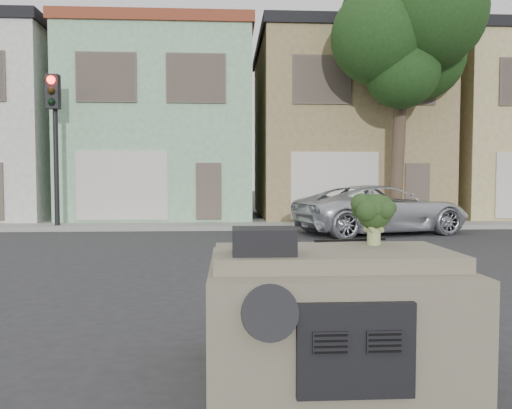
{
  "coord_description": "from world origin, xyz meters",
  "views": [
    {
      "loc": [
        -0.85,
        -7.16,
        1.7
      ],
      "look_at": [
        -0.42,
        0.5,
        1.3
      ],
      "focal_mm": 35.0,
      "sensor_mm": 36.0,
      "label": 1
    }
  ],
  "objects": [
    {
      "name": "ground_plane",
      "position": [
        0.0,
        0.0,
        0.0
      ],
      "size": [
        120.0,
        120.0,
        0.0
      ],
      "primitive_type": "plane",
      "color": "#303033",
      "rests_on": "ground"
    },
    {
      "name": "sidewalk",
      "position": [
        0.0,
        10.5,
        0.07
      ],
      "size": [
        40.0,
        3.0,
        0.15
      ],
      "primitive_type": "cube",
      "color": "gray",
      "rests_on": "ground"
    },
    {
      "name": "townhouse_mint",
      "position": [
        -3.5,
        14.5,
        3.77
      ],
      "size": [
        7.2,
        8.2,
        7.55
      ],
      "primitive_type": "cube",
      "color": "#92C698",
      "rests_on": "ground"
    },
    {
      "name": "townhouse_tan",
      "position": [
        4.0,
        14.5,
        3.77
      ],
      "size": [
        7.2,
        8.2,
        7.55
      ],
      "primitive_type": "cube",
      "color": "#948054",
      "rests_on": "ground"
    },
    {
      "name": "townhouse_beige",
      "position": [
        11.5,
        14.5,
        3.77
      ],
      "size": [
        7.2,
        8.2,
        7.55
      ],
      "primitive_type": "cube",
      "color": "tan",
      "rests_on": "ground"
    },
    {
      "name": "silver_pickup",
      "position": [
        3.88,
        7.94,
        0.0
      ],
      "size": [
        5.84,
        3.82,
        1.49
      ],
      "primitive_type": "imported",
      "rotation": [
        0.0,
        0.0,
        1.84
      ],
      "color": "silver",
      "rests_on": "ground"
    },
    {
      "name": "traffic_signal",
      "position": [
        -6.5,
        9.5,
        2.55
      ],
      "size": [
        0.4,
        0.4,
        5.1
      ],
      "primitive_type": "cube",
      "color": "black",
      "rests_on": "ground"
    },
    {
      "name": "tree_near",
      "position": [
        5.0,
        9.8,
        4.25
      ],
      "size": [
        4.4,
        4.0,
        8.5
      ],
      "primitive_type": "cube",
      "color": "#1C3D16",
      "rests_on": "ground"
    },
    {
      "name": "car_dashboard",
      "position": [
        0.0,
        -3.0,
        0.56
      ],
      "size": [
        2.0,
        1.8,
        1.12
      ],
      "primitive_type": "cube",
      "color": "#776F5A",
      "rests_on": "ground"
    },
    {
      "name": "instrument_hump",
      "position": [
        -0.58,
        -3.35,
        1.22
      ],
      "size": [
        0.48,
        0.38,
        0.2
      ],
      "primitive_type": "cube",
      "color": "black",
      "rests_on": "car_dashboard"
    },
    {
      "name": "wiper_arm",
      "position": [
        0.28,
        -2.62,
        1.13
      ],
      "size": [
        0.69,
        0.15,
        0.02
      ],
      "primitive_type": "cube",
      "rotation": [
        0.0,
        0.0,
        0.17
      ],
      "color": "black",
      "rests_on": "car_dashboard"
    },
    {
      "name": "broccoli",
      "position": [
        0.42,
        -2.88,
        1.35
      ],
      "size": [
        0.5,
        0.5,
        0.46
      ],
      "primitive_type": "cube",
      "rotation": [
        0.0,
        0.0,
        5.15
      ],
      "color": "#1D3214",
      "rests_on": "car_dashboard"
    }
  ]
}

